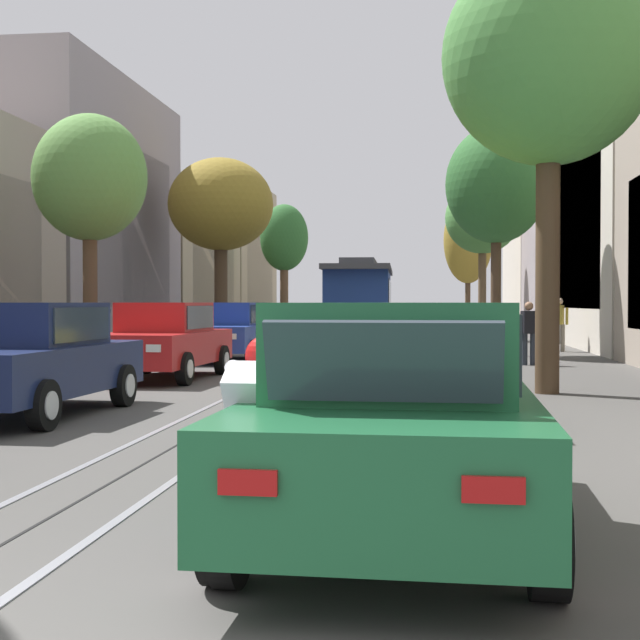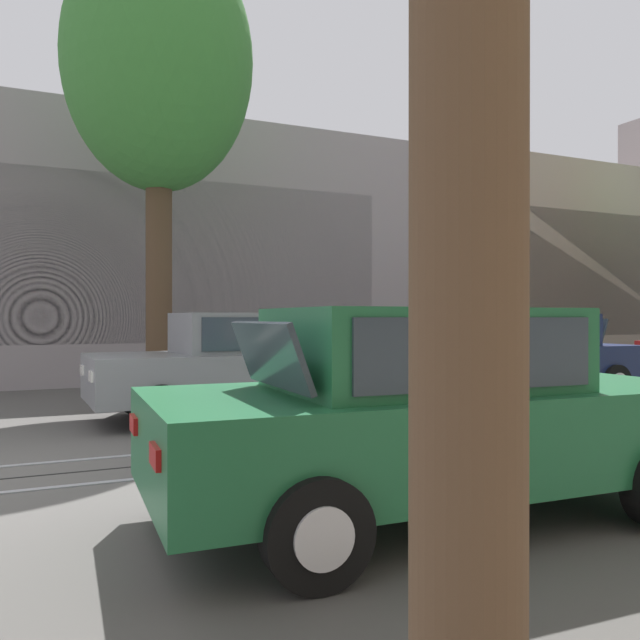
{
  "view_description": "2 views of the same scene",
  "coord_description": "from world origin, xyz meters",
  "px_view_note": "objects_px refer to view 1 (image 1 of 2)",
  "views": [
    {
      "loc": [
        2.75,
        -2.84,
        1.58
      ],
      "look_at": [
        -0.09,
        20.85,
        1.12
      ],
      "focal_mm": 50.46,
      "sensor_mm": 36.0,
      "label": 1
    },
    {
      "loc": [
        6.57,
        0.62,
        1.51
      ],
      "look_at": [
        -1.87,
        4.37,
        1.47
      ],
      "focal_mm": 35.35,
      "sensor_mm": 36.0,
      "label": 2
    }
  ],
  "objects_px": {
    "parked_car_teal_second_right": "(419,362)",
    "street_tree_kerb_left_second": "(90,180)",
    "street_tree_kerb_left_mid": "(221,206)",
    "pedestrian_on_left_pavement": "(529,329)",
    "parked_car_blue_fourth_left": "(230,331)",
    "street_tree_kerb_left_fourth": "(284,240)",
    "cable_car_trolley": "(360,300)",
    "motorcycle_with_rider": "(261,451)",
    "parked_car_green_near_right": "(397,416)",
    "street_tree_kerb_right_fourth": "(482,219)",
    "street_tree_kerb_right_far": "(468,241)",
    "parked_car_red_mid_left": "(164,340)",
    "pedestrian_crossing_far": "(560,321)",
    "parked_car_yellow_mid_right": "(418,344)",
    "pedestrian_on_right_pavement": "(154,326)",
    "street_tree_kerb_right_mid": "(496,185)",
    "parked_car_navy_fourth_right": "(428,333)",
    "street_tree_kerb_right_second": "(549,59)",
    "parked_car_navy_second_left": "(29,359)"
  },
  "relations": [
    {
      "from": "parked_car_blue_fourth_left",
      "to": "parked_car_green_near_right",
      "type": "bearing_deg",
      "value": -73.84
    },
    {
      "from": "street_tree_kerb_right_mid",
      "to": "pedestrian_crossing_far",
      "type": "xyz_separation_m",
      "value": [
        2.2,
        2.36,
        -4.09
      ]
    },
    {
      "from": "street_tree_kerb_right_far",
      "to": "parked_car_navy_fourth_right",
      "type": "bearing_deg",
      "value": -94.72
    },
    {
      "from": "pedestrian_crossing_far",
      "to": "street_tree_kerb_right_far",
      "type": "bearing_deg",
      "value": 96.23
    },
    {
      "from": "parked_car_navy_fourth_right",
      "to": "pedestrian_on_right_pavement",
      "type": "distance_m",
      "value": 8.6
    },
    {
      "from": "street_tree_kerb_right_far",
      "to": "motorcycle_with_rider",
      "type": "distance_m",
      "value": 43.5
    },
    {
      "from": "parked_car_blue_fourth_left",
      "to": "street_tree_kerb_right_fourth",
      "type": "relative_size",
      "value": 0.66
    },
    {
      "from": "motorcycle_with_rider",
      "to": "parked_car_teal_second_right",
      "type": "bearing_deg",
      "value": 81.62
    },
    {
      "from": "parked_car_blue_fourth_left",
      "to": "street_tree_kerb_right_far",
      "type": "distance_m",
      "value": 26.36
    },
    {
      "from": "street_tree_kerb_right_fourth",
      "to": "parked_car_blue_fourth_left",
      "type": "bearing_deg",
      "value": -117.55
    },
    {
      "from": "motorcycle_with_rider",
      "to": "pedestrian_on_left_pavement",
      "type": "relative_size",
      "value": 1.24
    },
    {
      "from": "parked_car_blue_fourth_left",
      "to": "parked_car_yellow_mid_right",
      "type": "relative_size",
      "value": 0.99
    },
    {
      "from": "cable_car_trolley",
      "to": "pedestrian_crossing_far",
      "type": "xyz_separation_m",
      "value": [
        6.97,
        -6.94,
        -0.69
      ]
    },
    {
      "from": "parked_car_teal_second_right",
      "to": "street_tree_kerb_left_second",
      "type": "xyz_separation_m",
      "value": [
        -7.59,
        8.05,
        3.59
      ]
    },
    {
      "from": "parked_car_navy_fourth_right",
      "to": "parked_car_green_near_right",
      "type": "bearing_deg",
      "value": -90.7
    },
    {
      "from": "parked_car_red_mid_left",
      "to": "street_tree_kerb_right_second",
      "type": "xyz_separation_m",
      "value": [
        7.48,
        -2.08,
        4.99
      ]
    },
    {
      "from": "street_tree_kerb_left_second",
      "to": "pedestrian_on_right_pavement",
      "type": "distance_m",
      "value": 7.0
    },
    {
      "from": "street_tree_kerb_right_mid",
      "to": "street_tree_kerb_right_far",
      "type": "xyz_separation_m",
      "value": [
        0.11,
        21.49,
        -0.18
      ]
    },
    {
      "from": "parked_car_blue_fourth_left",
      "to": "parked_car_yellow_mid_right",
      "type": "xyz_separation_m",
      "value": [
        5.12,
        -6.79,
        0.0
      ]
    },
    {
      "from": "street_tree_kerb_right_far",
      "to": "pedestrian_on_left_pavement",
      "type": "xyz_separation_m",
      "value": [
        0.4,
        -25.66,
        -3.98
      ]
    },
    {
      "from": "street_tree_kerb_right_far",
      "to": "parked_car_red_mid_left",
      "type": "bearing_deg",
      "value": -103.8
    },
    {
      "from": "parked_car_blue_fourth_left",
      "to": "street_tree_kerb_right_fourth",
      "type": "height_order",
      "value": "street_tree_kerb_right_fourth"
    },
    {
      "from": "street_tree_kerb_left_fourth",
      "to": "cable_car_trolley",
      "type": "bearing_deg",
      "value": -65.85
    },
    {
      "from": "parked_car_red_mid_left",
      "to": "parked_car_green_near_right",
      "type": "xyz_separation_m",
      "value": [
        5.21,
        -11.85,
        0.0
      ]
    },
    {
      "from": "parked_car_navy_fourth_right",
      "to": "pedestrian_on_left_pavement",
      "type": "relative_size",
      "value": 2.75
    },
    {
      "from": "parked_car_navy_second_left",
      "to": "street_tree_kerb_right_fourth",
      "type": "relative_size",
      "value": 0.66
    },
    {
      "from": "pedestrian_on_left_pavement",
      "to": "street_tree_kerb_left_fourth",
      "type": "bearing_deg",
      "value": 112.65
    },
    {
      "from": "street_tree_kerb_right_fourth",
      "to": "street_tree_kerb_left_fourth",
      "type": "bearing_deg",
      "value": 137.3
    },
    {
      "from": "parked_car_red_mid_left",
      "to": "parked_car_teal_second_right",
      "type": "relative_size",
      "value": 1.01
    },
    {
      "from": "cable_car_trolley",
      "to": "street_tree_kerb_right_fourth",
      "type": "bearing_deg",
      "value": 19.08
    },
    {
      "from": "parked_car_blue_fourth_left",
      "to": "pedestrian_on_left_pavement",
      "type": "xyz_separation_m",
      "value": [
        7.83,
        -0.7,
        0.1
      ]
    },
    {
      "from": "street_tree_kerb_right_fourth",
      "to": "motorcycle_with_rider",
      "type": "bearing_deg",
      "value": -95.77
    },
    {
      "from": "parked_car_yellow_mid_right",
      "to": "street_tree_kerb_left_second",
      "type": "distance_m",
      "value": 8.83
    },
    {
      "from": "street_tree_kerb_left_fourth",
      "to": "motorcycle_with_rider",
      "type": "xyz_separation_m",
      "value": [
        6.59,
        -41.84,
        -4.28
      ]
    },
    {
      "from": "parked_car_red_mid_left",
      "to": "cable_car_trolley",
      "type": "distance_m",
      "value": 18.71
    },
    {
      "from": "parked_car_blue_fourth_left",
      "to": "parked_car_yellow_mid_right",
      "type": "distance_m",
      "value": 8.51
    },
    {
      "from": "parked_car_red_mid_left",
      "to": "cable_car_trolley",
      "type": "bearing_deg",
      "value": 81.81
    },
    {
      "from": "parked_car_yellow_mid_right",
      "to": "parked_car_navy_fourth_right",
      "type": "distance_m",
      "value": 6.01
    },
    {
      "from": "street_tree_kerb_left_mid",
      "to": "street_tree_kerb_left_fourth",
      "type": "height_order",
      "value": "street_tree_kerb_left_mid"
    },
    {
      "from": "parked_car_green_near_right",
      "to": "cable_car_trolley",
      "type": "bearing_deg",
      "value": 94.8
    },
    {
      "from": "parked_car_red_mid_left",
      "to": "street_tree_kerb_right_far",
      "type": "distance_m",
      "value": 31.87
    },
    {
      "from": "parked_car_green_near_right",
      "to": "street_tree_kerb_right_fourth",
      "type": "xyz_separation_m",
      "value": [
        2.47,
        32.09,
        4.29
      ]
    },
    {
      "from": "parked_car_teal_second_right",
      "to": "pedestrian_on_right_pavement",
      "type": "relative_size",
      "value": 2.83
    },
    {
      "from": "pedestrian_on_left_pavement",
      "to": "motorcycle_with_rider",
      "type": "bearing_deg",
      "value": -101.51
    },
    {
      "from": "parked_car_red_mid_left",
      "to": "motorcycle_with_rider",
      "type": "relative_size",
      "value": 2.22
    },
    {
      "from": "parked_car_yellow_mid_right",
      "to": "street_tree_kerb_left_fourth",
      "type": "bearing_deg",
      "value": 103.75
    },
    {
      "from": "parked_car_teal_second_right",
      "to": "street_tree_kerb_right_mid",
      "type": "bearing_deg",
      "value": 82.13
    },
    {
      "from": "pedestrian_crossing_far",
      "to": "parked_car_teal_second_right",
      "type": "bearing_deg",
      "value": -103.68
    },
    {
      "from": "street_tree_kerb_right_fourth",
      "to": "cable_car_trolley",
      "type": "height_order",
      "value": "street_tree_kerb_right_fourth"
    },
    {
      "from": "street_tree_kerb_left_mid",
      "to": "pedestrian_on_left_pavement",
      "type": "bearing_deg",
      "value": -45.11
    }
  ]
}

